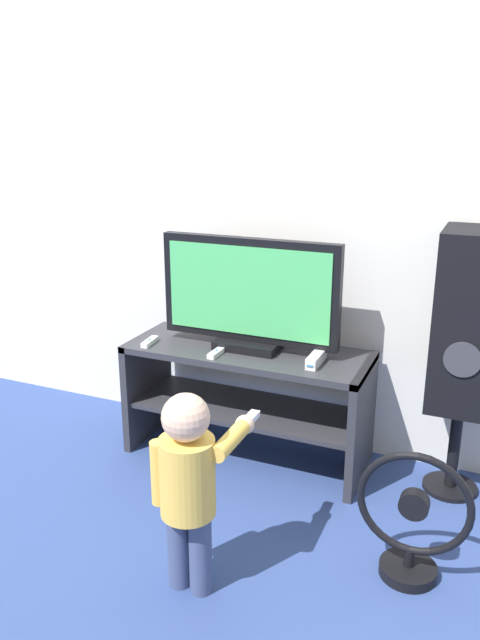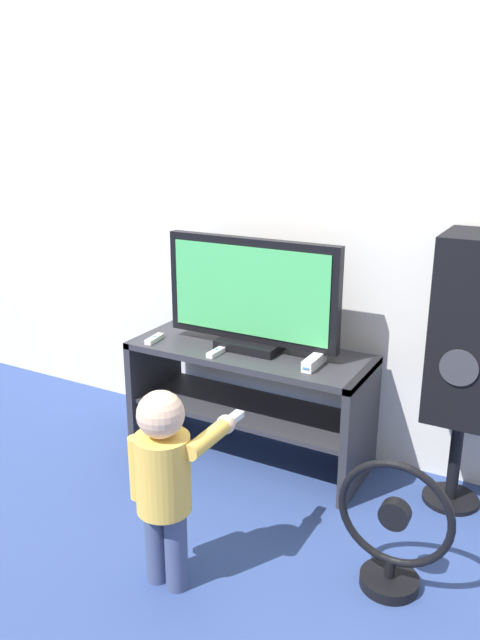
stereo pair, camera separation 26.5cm
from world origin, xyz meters
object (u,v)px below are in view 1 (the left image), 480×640
at_px(floor_fan, 412,522).
at_px(game_console, 316,359).
at_px(remote_primary, 150,342).
at_px(child, 189,477).
at_px(speaker_tower, 468,326).
at_px(remote_secondary, 217,353).
at_px(television, 249,295).

bearing_deg(floor_fan, game_console, 135.38).
relative_size(remote_primary, floor_fan, 0.27).
bearing_deg(child, speaker_tower, 52.18).
xyz_separation_m(game_console, child, (-0.17, -0.86, -0.14)).
xyz_separation_m(game_console, remote_secondary, (-0.45, -0.08, -0.01)).
bearing_deg(child, remote_secondary, 109.12).
distance_m(television, remote_primary, 0.53).
relative_size(television, remote_primary, 6.40).
height_order(television, floor_fan, television).
bearing_deg(speaker_tower, floor_fan, -97.40).
height_order(game_console, speaker_tower, speaker_tower).
distance_m(child, floor_fan, 0.80).
relative_size(game_console, child, 0.25).
xyz_separation_m(remote_primary, child, (0.63, -0.80, -0.13)).
bearing_deg(speaker_tower, game_console, -167.83).
distance_m(television, remote_secondary, 0.30).
distance_m(game_console, floor_fan, 0.81).
relative_size(game_console, floor_fan, 0.38).
relative_size(remote_secondary, child, 0.18).
relative_size(remote_secondary, floor_fan, 0.27).
relative_size(television, floor_fan, 1.72).
relative_size(speaker_tower, floor_fan, 2.35).
distance_m(speaker_tower, floor_fan, 0.84).
bearing_deg(remote_secondary, game_console, 9.59).
height_order(television, remote_secondary, television).
bearing_deg(speaker_tower, child, -127.82).
bearing_deg(remote_secondary, speaker_tower, 11.07).
distance_m(game_console, remote_secondary, 0.45).
relative_size(television, game_console, 4.59).
xyz_separation_m(remote_secondary, child, (0.27, -0.79, -0.13)).
relative_size(game_console, speaker_tower, 0.16).
xyz_separation_m(television, remote_primary, (-0.45, -0.14, -0.24)).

